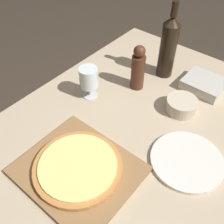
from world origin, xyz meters
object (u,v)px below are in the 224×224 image
object	(u,v)px
wine_glass	(89,78)
small_bowl	(181,105)
pizza	(78,167)
wine_bottle	(168,47)
pepper_mill	(138,69)

from	to	relation	value
wine_glass	small_bowl	distance (m)	0.40
pizza	wine_bottle	world-z (taller)	wine_bottle
pizza	pepper_mill	world-z (taller)	pepper_mill
wine_bottle	wine_glass	xyz separation A→B (m)	(-0.17, -0.35, -0.05)
pizza	wine_glass	size ratio (longest dim) A/B	2.05
pepper_mill	wine_glass	size ratio (longest dim) A/B	1.46
pizza	pepper_mill	size ratio (longest dim) A/B	1.40
pepper_mill	wine_bottle	bearing A→B (deg)	74.72
small_bowl	wine_glass	bearing A→B (deg)	-153.97
pizza	small_bowl	xyz separation A→B (m)	(0.12, 0.48, -0.00)
wine_bottle	wine_glass	world-z (taller)	wine_bottle
pizza	pepper_mill	xyz separation A→B (m)	(-0.11, 0.49, 0.07)
pepper_mill	small_bowl	size ratio (longest dim) A/B	1.66
wine_bottle	pepper_mill	size ratio (longest dim) A/B	1.66
pizza	wine_glass	world-z (taller)	wine_glass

